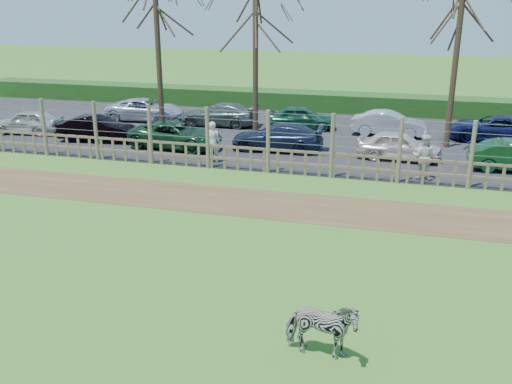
% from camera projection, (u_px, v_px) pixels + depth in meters
% --- Properties ---
extents(ground, '(120.00, 120.00, 0.00)m').
position_uv_depth(ground, '(196.00, 257.00, 15.29)').
color(ground, '#5F9147').
rests_on(ground, ground).
extents(dirt_strip, '(34.00, 2.80, 0.01)m').
position_uv_depth(dirt_strip, '(243.00, 202.00, 19.40)').
color(dirt_strip, brown).
rests_on(dirt_strip, ground).
extents(asphalt, '(44.00, 13.00, 0.04)m').
position_uv_depth(asphalt, '(299.00, 136.00, 28.53)').
color(asphalt, '#232326').
rests_on(asphalt, ground).
extents(hedge, '(46.00, 2.00, 1.10)m').
position_uv_depth(hedge, '(321.00, 102.00, 34.75)').
color(hedge, '#1E4716').
rests_on(hedge, ground).
extents(fence, '(30.16, 0.16, 2.50)m').
position_uv_depth(fence, '(268.00, 153.00, 22.34)').
color(fence, brown).
rests_on(fence, ground).
extents(tree_left, '(4.80, 4.80, 7.88)m').
position_uv_depth(tree_left, '(157.00, 19.00, 26.49)').
color(tree_left, '#3D2B1E').
rests_on(tree_left, ground).
extents(tree_mid, '(4.80, 4.80, 6.83)m').
position_uv_depth(tree_mid, '(255.00, 36.00, 26.53)').
color(tree_mid, '#3D2B1E').
rests_on(tree_mid, ground).
extents(tree_right, '(4.80, 4.80, 7.35)m').
position_uv_depth(tree_right, '(459.00, 30.00, 24.65)').
color(tree_right, '#3D2B1E').
rests_on(tree_right, ground).
extents(zebra, '(1.47, 0.70, 1.23)m').
position_uv_depth(zebra, '(321.00, 329.00, 10.86)').
color(zebra, gray).
rests_on(zebra, ground).
extents(visitor_a, '(0.66, 0.46, 1.72)m').
position_uv_depth(visitor_a, '(213.00, 142.00, 23.65)').
color(visitor_a, beige).
rests_on(visitor_a, asphalt).
extents(visitor_b, '(0.94, 0.79, 1.72)m').
position_uv_depth(visitor_b, '(424.00, 157.00, 21.45)').
color(visitor_b, silver).
rests_on(visitor_b, asphalt).
extents(car_0, '(3.66, 1.80, 1.20)m').
position_uv_depth(car_0, '(28.00, 122.00, 28.76)').
color(car_0, '#B9B9B4').
rests_on(car_0, asphalt).
extents(car_1, '(3.76, 1.68, 1.20)m').
position_uv_depth(car_1, '(97.00, 129.00, 27.24)').
color(car_1, black).
rests_on(car_1, asphalt).
extents(car_2, '(4.46, 2.32, 1.20)m').
position_uv_depth(car_2, '(176.00, 135.00, 26.02)').
color(car_2, '#194126').
rests_on(car_2, asphalt).
extents(car_3, '(4.20, 1.86, 1.20)m').
position_uv_depth(car_3, '(277.00, 137.00, 25.59)').
color(car_3, '#1A233E').
rests_on(car_3, asphalt).
extents(car_4, '(3.60, 1.62, 1.20)m').
position_uv_depth(car_4, '(399.00, 146.00, 24.11)').
color(car_4, silver).
rests_on(car_4, asphalt).
extents(car_8, '(4.55, 2.56, 1.20)m').
position_uv_depth(car_8, '(145.00, 110.00, 31.82)').
color(car_8, '#B0B4CB').
rests_on(car_8, asphalt).
extents(car_9, '(4.22, 1.91, 1.20)m').
position_uv_depth(car_9, '(219.00, 115.00, 30.47)').
color(car_9, '#52615E').
rests_on(car_9, asphalt).
extents(car_10, '(3.66, 1.81, 1.20)m').
position_uv_depth(car_10, '(302.00, 117.00, 29.75)').
color(car_10, '#1A503A').
rests_on(car_10, asphalt).
extents(car_11, '(3.69, 1.41, 1.20)m').
position_uv_depth(car_11, '(389.00, 124.00, 28.29)').
color(car_11, silver).
rests_on(car_11, asphalt).
extents(car_12, '(4.33, 2.01, 1.20)m').
position_uv_depth(car_12, '(494.00, 128.00, 27.29)').
color(car_12, '#12184B').
rests_on(car_12, asphalt).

